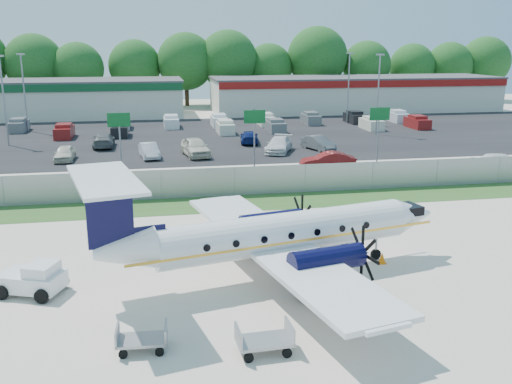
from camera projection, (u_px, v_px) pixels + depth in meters
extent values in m
plane|color=beige|center=(280.00, 273.00, 26.04)|extent=(170.00, 170.00, 0.00)
cube|color=#2D561E|center=(239.00, 203.00, 37.45)|extent=(170.00, 4.00, 0.02)
cube|color=black|center=(226.00, 179.00, 44.11)|extent=(170.00, 8.00, 0.02)
cube|color=black|center=(201.00, 137.00, 64.10)|extent=(170.00, 32.00, 0.02)
cube|color=gray|center=(235.00, 181.00, 39.11)|extent=(120.00, 0.02, 1.90)
cube|color=gray|center=(235.00, 167.00, 38.86)|extent=(120.00, 0.06, 0.06)
cube|color=gray|center=(235.00, 195.00, 39.35)|extent=(120.00, 0.06, 0.06)
cube|color=silver|center=(16.00, 100.00, 80.18)|extent=(46.00, 12.00, 5.00)
cube|color=#474749|center=(14.00, 81.00, 79.52)|extent=(46.40, 12.40, 0.24)
cube|color=#0F4723|center=(4.00, 89.00, 73.87)|extent=(46.00, 0.20, 1.00)
cube|color=silver|center=(354.00, 94.00, 88.98)|extent=(44.00, 12.00, 5.00)
cube|color=#474749|center=(355.00, 77.00, 88.32)|extent=(44.40, 12.40, 0.24)
cube|color=maroon|center=(370.00, 84.00, 82.67)|extent=(44.00, 0.20, 1.00)
cylinder|color=gray|center=(120.00, 142.00, 45.89)|extent=(0.14, 0.14, 5.00)
cube|color=#0C5923|center=(119.00, 120.00, 45.29)|extent=(1.80, 0.08, 1.10)
cylinder|color=gray|center=(254.00, 138.00, 47.82)|extent=(0.14, 0.14, 5.00)
cube|color=#0C5923|center=(255.00, 117.00, 47.22)|extent=(1.80, 0.08, 1.10)
cylinder|color=gray|center=(378.00, 134.00, 49.76)|extent=(0.14, 0.14, 5.00)
cube|color=#0C5923|center=(380.00, 114.00, 49.16)|extent=(1.80, 0.08, 1.10)
cylinder|color=gray|center=(4.00, 102.00, 57.54)|extent=(0.18, 0.18, 9.00)
cylinder|color=gray|center=(378.00, 95.00, 64.58)|extent=(0.18, 0.18, 9.00)
cube|color=gray|center=(380.00, 54.00, 63.44)|extent=(0.90, 0.35, 0.18)
cylinder|color=gray|center=(24.00, 93.00, 67.06)|extent=(0.18, 0.18, 9.00)
cube|color=gray|center=(20.00, 54.00, 65.93)|extent=(0.90, 0.35, 0.18)
cylinder|color=gray|center=(348.00, 89.00, 74.10)|extent=(0.18, 0.18, 9.00)
cube|color=gray|center=(350.00, 53.00, 72.96)|extent=(0.90, 0.35, 0.18)
cylinder|color=white|center=(285.00, 233.00, 25.34)|extent=(11.87, 4.30, 1.79)
cone|color=white|center=(412.00, 215.00, 27.95)|extent=(2.41, 2.19, 1.79)
cone|color=white|center=(124.00, 250.00, 22.60)|extent=(2.78, 2.28, 1.79)
cube|color=black|center=(409.00, 209.00, 27.80)|extent=(1.09, 1.38, 0.42)
cube|color=white|center=(276.00, 245.00, 25.29)|extent=(6.53, 16.82, 0.21)
cylinder|color=black|center=(327.00, 259.00, 23.21)|extent=(3.35, 1.70, 1.03)
cylinder|color=black|center=(271.00, 222.00, 28.07)|extent=(3.35, 1.70, 1.03)
cube|color=black|center=(110.00, 213.00, 22.02)|extent=(1.78, 0.55, 2.73)
cube|color=white|center=(105.00, 179.00, 21.64)|extent=(3.47, 6.18, 0.13)
cylinder|color=gray|center=(376.00, 248.00, 27.54)|extent=(0.11, 0.11, 1.22)
cylinder|color=black|center=(376.00, 254.00, 27.63)|extent=(0.55, 0.28, 0.53)
cylinder|color=black|center=(304.00, 294.00, 23.16)|extent=(0.67, 0.50, 0.60)
cylinder|color=black|center=(252.00, 251.00, 28.02)|extent=(0.67, 0.50, 0.60)
cube|color=white|center=(32.00, 281.00, 23.81)|extent=(2.89, 2.34, 0.70)
cube|color=white|center=(42.00, 270.00, 23.58)|extent=(1.51, 1.62, 0.50)
cube|color=black|center=(52.00, 270.00, 23.49)|extent=(0.58, 1.09, 0.40)
cylinder|color=black|center=(2.00, 292.00, 23.31)|extent=(0.64, 0.43, 0.60)
cylinder|color=black|center=(24.00, 277.00, 24.79)|extent=(0.64, 0.43, 0.60)
cylinder|color=black|center=(42.00, 296.00, 22.96)|extent=(0.64, 0.43, 0.60)
cylinder|color=black|center=(62.00, 281.00, 24.45)|extent=(0.64, 0.43, 0.60)
cube|color=gray|center=(264.00, 341.00, 19.27)|extent=(1.92, 1.21, 0.11)
cube|color=gray|center=(238.00, 336.00, 19.00)|extent=(0.13, 1.13, 0.56)
cube|color=gray|center=(290.00, 330.00, 19.39)|extent=(0.13, 1.13, 0.56)
cylinder|color=black|center=(249.00, 358.00, 18.70)|extent=(0.34, 0.13, 0.34)
cylinder|color=black|center=(242.00, 342.00, 19.67)|extent=(0.34, 0.13, 0.34)
cylinder|color=black|center=(287.00, 353.00, 18.99)|extent=(0.34, 0.13, 0.34)
cylinder|color=black|center=(279.00, 338.00, 19.96)|extent=(0.34, 0.13, 0.34)
cube|color=gray|center=(142.00, 340.00, 19.41)|extent=(1.77, 1.13, 0.10)
cube|color=gray|center=(117.00, 334.00, 19.24)|extent=(0.13, 1.03, 0.51)
cube|color=gray|center=(166.00, 332.00, 19.44)|extent=(0.13, 1.03, 0.51)
cylinder|color=black|center=(123.00, 354.00, 18.94)|extent=(0.31, 0.12, 0.31)
cylinder|color=black|center=(126.00, 340.00, 19.85)|extent=(0.31, 0.12, 0.31)
cylinder|color=black|center=(160.00, 352.00, 19.08)|extent=(0.31, 0.12, 0.31)
cylinder|color=black|center=(161.00, 338.00, 19.99)|extent=(0.31, 0.12, 0.31)
cone|color=orange|center=(382.00, 258.00, 27.16)|extent=(0.36, 0.36, 0.54)
cube|color=orange|center=(382.00, 263.00, 27.22)|extent=(0.38, 0.38, 0.03)
cone|color=orange|center=(236.00, 213.00, 34.35)|extent=(0.36, 0.36, 0.54)
cube|color=orange|center=(236.00, 217.00, 34.42)|extent=(0.38, 0.38, 0.03)
imported|color=maroon|center=(328.00, 170.00, 47.23)|extent=(4.69, 1.98, 1.51)
imported|color=silver|center=(501.00, 172.00, 46.48)|extent=(5.07, 2.96, 1.62)
imported|color=beige|center=(65.00, 161.00, 51.05)|extent=(1.65, 3.99, 1.35)
imported|color=silver|center=(149.00, 158.00, 52.33)|extent=(2.03, 4.29, 1.36)
imported|color=beige|center=(196.00, 156.00, 53.13)|extent=(2.80, 5.30, 1.72)
imported|color=silver|center=(279.00, 152.00, 55.02)|extent=(3.91, 5.48, 1.47)
imported|color=#595B5E|center=(318.00, 150.00, 56.25)|extent=(2.80, 4.46, 1.39)
imported|color=#595B5E|center=(104.00, 147.00, 57.71)|extent=(2.04, 4.99, 1.45)
imported|color=navy|center=(249.00, 143.00, 60.01)|extent=(2.45, 4.70, 1.30)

